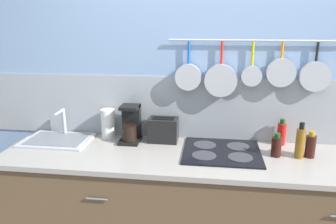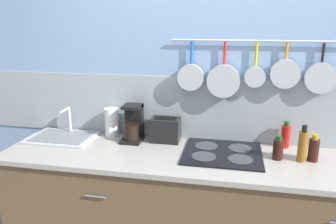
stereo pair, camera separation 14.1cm
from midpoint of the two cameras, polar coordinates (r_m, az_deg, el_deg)
The scene contains 12 objects.
wall_back at distance 2.54m, azimuth 6.93°, elevation 2.93°, with size 7.20×0.14×2.60m.
cabinet_base at distance 2.52m, azimuth 6.10°, elevation -17.85°, with size 2.97×0.66×0.90m.
countertop at distance 2.29m, azimuth 6.43°, elevation -8.09°, with size 3.01×0.68×0.03m.
sink_basin at distance 2.71m, azimuth -20.06°, elevation -4.39°, with size 0.51×0.37×0.22m.
paper_towel_roll at distance 2.64m, azimuth -11.87°, elevation -2.00°, with size 0.11×0.11×0.23m.
coffee_maker at distance 2.54m, azimuth -8.12°, elevation -2.46°, with size 0.15×0.19×0.28m.
toaster at distance 2.51m, azimuth -2.45°, elevation -3.13°, with size 0.24×0.15×0.19m.
cooktop at distance 2.35m, azimuth 7.64°, elevation -6.87°, with size 0.54×0.50×0.01m.
bottle_dish_soap at distance 2.34m, azimuth 16.72°, elevation -5.75°, with size 0.07×0.07×0.17m.
bottle_cooking_wine at distance 2.57m, azimuth 17.68°, elevation -3.59°, with size 0.06×0.06×0.20m.
bottle_sesame_oil at distance 2.36m, azimuth 20.44°, elevation -5.01°, with size 0.06×0.06×0.25m.
bottle_olive_oil at distance 2.40m, azimuth 22.03°, elevation -5.49°, with size 0.07×0.07×0.18m.
Camera 1 is at (-0.04, -2.11, 1.83)m, focal length 35.00 mm.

